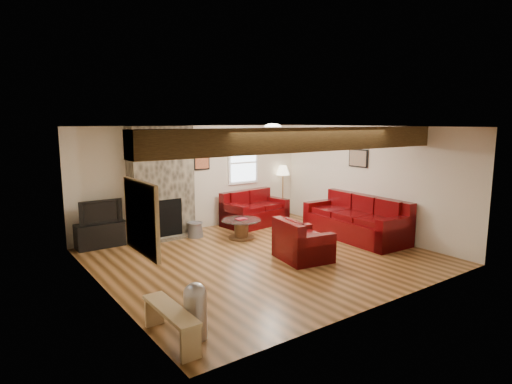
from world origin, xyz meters
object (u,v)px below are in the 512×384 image
at_px(coffee_table, 241,229).
at_px(tv_cabinet, 101,235).
at_px(sofa_three, 355,218).
at_px(television, 100,211).
at_px(armchair_red, 303,239).
at_px(loveseat, 255,208).
at_px(floor_lamp, 283,173).

height_order(coffee_table, tv_cabinet, tv_cabinet).
bearing_deg(sofa_three, tv_cabinet, -116.18).
bearing_deg(tv_cabinet, television, 0.00).
distance_m(armchair_red, coffee_table, 1.92).
xyz_separation_m(sofa_three, armchair_red, (-1.96, -0.45, -0.08)).
xyz_separation_m(armchair_red, coffee_table, (-0.14, 1.91, -0.17)).
height_order(sofa_three, coffee_table, sofa_three).
relative_size(sofa_three, loveseat, 1.51).
bearing_deg(loveseat, tv_cabinet, 168.38).
xyz_separation_m(armchair_red, tv_cabinet, (-2.88, 3.08, -0.13)).
bearing_deg(sofa_three, floor_lamp, -179.07).
bearing_deg(coffee_table, sofa_three, -34.87).
height_order(loveseat, tv_cabinet, loveseat).
bearing_deg(television, armchair_red, -46.93).
relative_size(sofa_three, armchair_red, 2.52).
xyz_separation_m(armchair_red, floor_lamp, (2.02, 3.10, 0.82)).
relative_size(loveseat, television, 1.84).
distance_m(armchair_red, tv_cabinet, 4.22).
distance_m(armchair_red, television, 4.23).
relative_size(coffee_table, television, 1.01).
relative_size(loveseat, tv_cabinet, 1.57).
bearing_deg(floor_lamp, tv_cabinet, -179.77).
bearing_deg(tv_cabinet, sofa_three, -28.53).
distance_m(loveseat, floor_lamp, 1.44).
bearing_deg(tv_cabinet, coffee_table, -23.10).
relative_size(television, floor_lamp, 0.61).
bearing_deg(sofa_three, loveseat, -152.42).
bearing_deg(television, sofa_three, -28.53).
height_order(tv_cabinet, floor_lamp, floor_lamp).
relative_size(sofa_three, floor_lamp, 1.71).
distance_m(sofa_three, floor_lamp, 2.75).
bearing_deg(television, tv_cabinet, 0.00).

